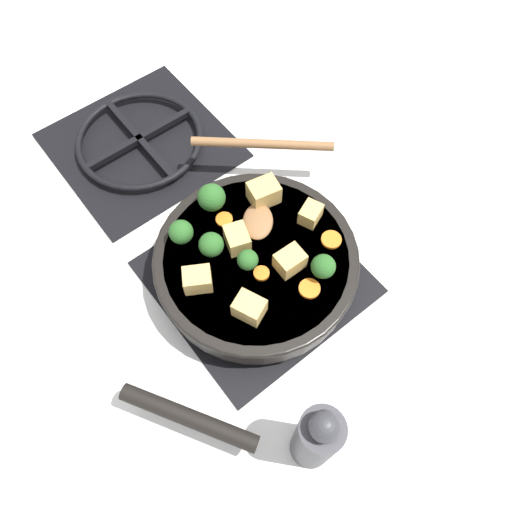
{
  "coord_description": "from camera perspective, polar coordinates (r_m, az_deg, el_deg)",
  "views": [
    {
      "loc": [
        -0.22,
        -0.28,
        0.75
      ],
      "look_at": [
        0.0,
        0.0,
        0.08
      ],
      "focal_mm": 35.0,
      "sensor_mm": 36.0,
      "label": 1
    }
  ],
  "objects": [
    {
      "name": "ground_plane",
      "position": [
        0.84,
        0.0,
        -2.46
      ],
      "size": [
        2.4,
        2.4,
        0.0
      ],
      "primitive_type": "plane",
      "color": "silver"
    },
    {
      "name": "front_burner_grate",
      "position": [
        0.82,
        0.0,
        -2.1
      ],
      "size": [
        0.31,
        0.31,
        0.03
      ],
      "color": "black",
      "rests_on": "ground_plane"
    },
    {
      "name": "rear_burner_grate",
      "position": [
        1.01,
        -13.08,
        12.6
      ],
      "size": [
        0.31,
        0.31,
        0.03
      ],
      "color": "black",
      "rests_on": "ground_plane"
    },
    {
      "name": "skillet_pan",
      "position": [
        0.78,
        -0.08,
        -0.93
      ],
      "size": [
        0.44,
        0.38,
        0.05
      ],
      "color": "black",
      "rests_on": "front_burner_grate"
    },
    {
      "name": "wooden_spoon",
      "position": [
        0.84,
        0.52,
        9.28
      ],
      "size": [
        0.24,
        0.25,
        0.02
      ],
      "color": "brown",
      "rests_on": "skillet_pan"
    },
    {
      "name": "tofu_cube_center_large",
      "position": [
        0.79,
        6.43,
        4.62
      ],
      "size": [
        0.04,
        0.04,
        0.03
      ],
      "primitive_type": "cube",
      "rotation": [
        0.0,
        0.0,
        3.53
      ],
      "color": "tan",
      "rests_on": "skillet_pan"
    },
    {
      "name": "tofu_cube_near_handle",
      "position": [
        0.71,
        -0.77,
        -5.94
      ],
      "size": [
        0.05,
        0.05,
        0.03
      ],
      "primitive_type": "cube",
      "rotation": [
        0.0,
        0.0,
        5.12
      ],
      "color": "tan",
      "rests_on": "skillet_pan"
    },
    {
      "name": "tofu_cube_east_chunk",
      "position": [
        0.74,
        -6.7,
        -2.69
      ],
      "size": [
        0.05,
        0.05,
        0.03
      ],
      "primitive_type": "cube",
      "rotation": [
        0.0,
        0.0,
        5.75
      ],
      "color": "tan",
      "rests_on": "skillet_pan"
    },
    {
      "name": "tofu_cube_west_chunk",
      "position": [
        0.81,
        0.89,
        7.26
      ],
      "size": [
        0.05,
        0.05,
        0.04
      ],
      "primitive_type": "cube",
      "rotation": [
        0.0,
        0.0,
        6.08
      ],
      "color": "tan",
      "rests_on": "skillet_pan"
    },
    {
      "name": "tofu_cube_back_piece",
      "position": [
        0.75,
        3.89,
        -0.57
      ],
      "size": [
        0.04,
        0.03,
        0.03
      ],
      "primitive_type": "cube",
      "rotation": [
        0.0,
        0.0,
        6.25
      ],
      "color": "tan",
      "rests_on": "skillet_pan"
    },
    {
      "name": "tofu_cube_front_piece",
      "position": [
        0.76,
        -2.18,
        1.96
      ],
      "size": [
        0.04,
        0.05,
        0.03
      ],
      "primitive_type": "cube",
      "rotation": [
        0.0,
        0.0,
        4.39
      ],
      "color": "tan",
      "rests_on": "skillet_pan"
    },
    {
      "name": "broccoli_floret_near_spoon",
      "position": [
        0.77,
        -8.56,
        2.7
      ],
      "size": [
        0.04,
        0.04,
        0.05
      ],
      "color": "#709956",
      "rests_on": "skillet_pan"
    },
    {
      "name": "broccoli_floret_center_top",
      "position": [
        0.74,
        -0.95,
        -0.48
      ],
      "size": [
        0.03,
        0.03,
        0.04
      ],
      "color": "#709956",
      "rests_on": "skillet_pan"
    },
    {
      "name": "broccoli_floret_east_rim",
      "position": [
        0.75,
        -5.14,
        1.28
      ],
      "size": [
        0.04,
        0.04,
        0.05
      ],
      "color": "#709956",
      "rests_on": "skillet_pan"
    },
    {
      "name": "broccoli_floret_west_rim",
      "position": [
        0.74,
        7.69,
        -1.22
      ],
      "size": [
        0.04,
        0.04,
        0.04
      ],
      "color": "#709956",
      "rests_on": "skillet_pan"
    },
    {
      "name": "broccoli_floret_north_edge",
      "position": [
        0.79,
        -5.21,
        6.59
      ],
      "size": [
        0.04,
        0.04,
        0.05
      ],
      "color": "#709956",
      "rests_on": "skillet_pan"
    },
    {
      "name": "carrot_slice_orange_thin",
      "position": [
        0.74,
        6.13,
        -3.73
      ],
      "size": [
        0.03,
        0.03,
        0.01
      ],
      "primitive_type": "cylinder",
      "color": "orange",
      "rests_on": "skillet_pan"
    },
    {
      "name": "carrot_slice_near_center",
      "position": [
        0.79,
        8.6,
        1.86
      ],
      "size": [
        0.03,
        0.03,
        0.01
      ],
      "primitive_type": "cylinder",
      "color": "orange",
      "rests_on": "skillet_pan"
    },
    {
      "name": "carrot_slice_edge_slice",
      "position": [
        0.75,
        0.63,
        -1.99
      ],
      "size": [
        0.02,
        0.02,
        0.01
      ],
      "primitive_type": "cylinder",
      "color": "orange",
      "rests_on": "skillet_pan"
    },
    {
      "name": "carrot_slice_under_broccoli",
      "position": [
        0.8,
        -3.42,
        4.33
      ],
      "size": [
        0.03,
        0.03,
        0.01
      ],
      "primitive_type": "cylinder",
      "color": "orange",
      "rests_on": "skillet_pan"
    },
    {
      "name": "pepper_mill",
      "position": [
        0.68,
        6.92,
        -19.96
      ],
      "size": [
        0.06,
        0.06,
        0.2
      ],
      "color": "#333338",
      "rests_on": "ground_plane"
    }
  ]
}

